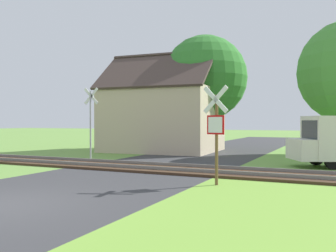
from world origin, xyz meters
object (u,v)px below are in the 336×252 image
object	(u,v)px
stop_sign_near	(216,129)
crossing_sign_far	(91,119)
tree_center	(205,78)
house	(163,118)

from	to	relation	value
stop_sign_near	crossing_sign_far	size ratio (longest dim) A/B	0.83
stop_sign_near	tree_center	bearing A→B (deg)	-57.33
house	tree_center	distance (m)	4.01
house	tree_center	xyz separation A→B (m)	(2.39, 1.67, 2.76)
house	crossing_sign_far	bearing A→B (deg)	-99.42
tree_center	crossing_sign_far	bearing A→B (deg)	-110.24
crossing_sign_far	tree_center	xyz separation A→B (m)	(3.20, 8.67, 2.87)
crossing_sign_far	stop_sign_near	bearing A→B (deg)	-29.43
stop_sign_near	tree_center	xyz separation A→B (m)	(-4.96, 13.25, 3.24)
house	tree_center	bearing A→B (deg)	32.12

